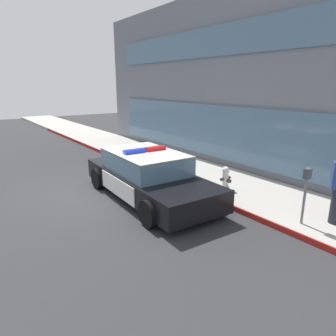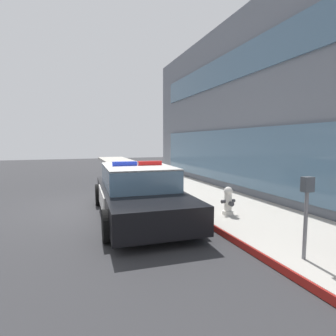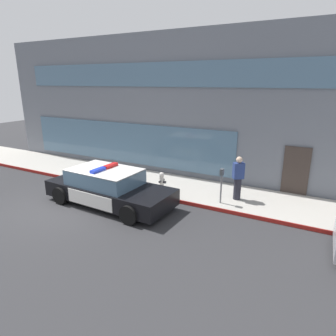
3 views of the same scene
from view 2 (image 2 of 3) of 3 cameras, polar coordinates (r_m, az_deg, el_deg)
The scene contains 6 objects.
ground at distance 8.91m, azimuth -15.82°, elevation -7.79°, with size 48.00×48.00×0.00m, color #303033.
sidewalk at distance 9.92m, azimuth 7.16°, elevation -5.80°, with size 48.00×2.80×0.15m, color #B2ADA3.
curb_red_paint at distance 9.38m, azimuth -0.62°, elevation -6.43°, with size 28.80×0.04×0.14m, color maroon.
police_cruiser at distance 7.42m, azimuth -6.25°, elevation -4.94°, with size 5.14×2.34×1.49m.
fire_hydrant at distance 7.20m, azimuth 12.57°, elevation -6.82°, with size 0.34×0.39×0.73m.
parking_meter at distance 4.84m, azimuth 27.19°, elevation -6.47°, with size 0.12×0.18×1.34m.
Camera 2 is at (8.65, -0.57, 2.05)m, focal length 28.90 mm.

